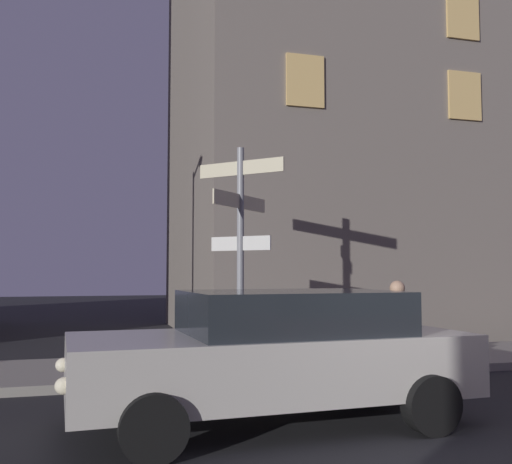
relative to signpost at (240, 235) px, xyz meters
name	(u,v)px	position (x,y,z in m)	size (l,w,h in m)	color
sidewalk_kerb	(292,364)	(1.13, 0.60, -2.29)	(40.00, 2.69, 0.14)	gray
signpost	(240,235)	(0.00, 0.00, 0.00)	(1.21, 1.21, 3.71)	gray
car_far_trailing	(276,352)	(-0.38, -3.13, -1.54)	(4.65, 2.26, 1.51)	beige
cyclist	(401,340)	(1.93, -1.91, -1.61)	(1.82, 0.37, 1.61)	black
building_right_block	(385,117)	(6.33, 6.61, 4.20)	(12.49, 8.02, 13.12)	slate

